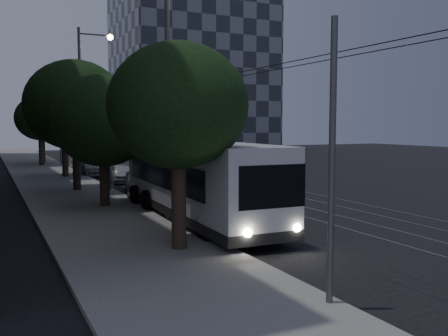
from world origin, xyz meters
name	(u,v)px	position (x,y,z in m)	size (l,w,h in m)	color
ground	(285,213)	(0.00, 0.00, 0.00)	(120.00, 120.00, 0.00)	black
sidewalk	(49,176)	(-7.50, 20.00, 0.07)	(5.00, 90.00, 0.15)	gray
tram_rails	(178,172)	(2.50, 20.00, 0.01)	(4.52, 90.00, 0.02)	#97979F
overhead_wires	(83,130)	(-4.97, 20.00, 3.47)	(2.23, 90.00, 6.00)	black
building_distant_right	(192,72)	(18.00, 55.00, 12.00)	(22.00, 18.00, 24.00)	#31373F
trolleybus	(194,178)	(-4.10, 0.37, 1.69)	(2.91, 12.35, 5.63)	silver
pickup_silver	(150,181)	(-3.55, 8.03, 0.78)	(2.57, 5.58, 1.55)	#AAACB2
car_white_a	(121,174)	(-3.56, 14.39, 0.61)	(1.44, 3.58, 1.22)	#AEAEB2
car_white_b	(92,166)	(-4.30, 20.39, 0.72)	(2.02, 4.96, 1.44)	silver
car_white_c	(84,162)	(-4.18, 24.50, 0.73)	(1.55, 4.44, 1.46)	silver
car_white_d	(85,157)	(-2.70, 32.19, 0.65)	(1.53, 3.80, 1.29)	silver
tree_0	(178,106)	(-6.50, -4.31, 4.38)	(4.15, 4.15, 6.27)	#2E2119
tree_1	(103,121)	(-6.79, 4.55, 4.01)	(4.62, 4.62, 6.11)	#2E2119
tree_2	(75,105)	(-7.00, 10.80, 4.93)	(5.61, 5.61, 7.46)	#2E2119
tree_3	(64,113)	(-6.50, 18.76, 4.68)	(5.30, 5.30, 7.08)	#2E2119
tree_4	(40,118)	(-7.00, 30.00, 4.41)	(4.48, 4.48, 6.45)	#2E2119
tree_5	(42,119)	(-6.50, 33.54, 4.38)	(3.95, 3.95, 6.19)	#2E2119
streetlamp_near	(178,75)	(-4.79, 0.28, 5.77)	(2.32, 0.44, 9.53)	#565658
streetlamp_far	(86,88)	(-4.78, 19.54, 6.49)	(2.60, 0.44, 10.86)	#565658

